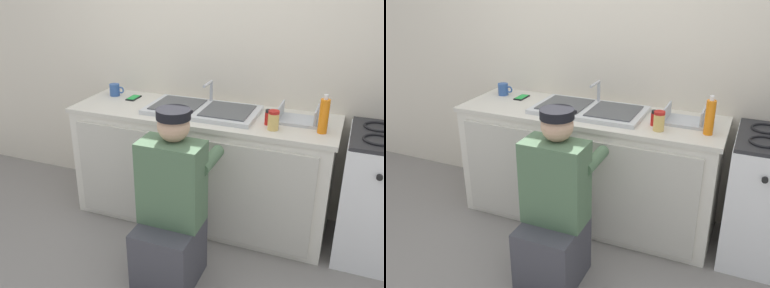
# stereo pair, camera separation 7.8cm
# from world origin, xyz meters

# --- Properties ---
(ground_plane) EXTENTS (12.00, 12.00, 0.00)m
(ground_plane) POSITION_xyz_m (0.00, 0.00, 0.00)
(ground_plane) COLOR gray
(back_wall) EXTENTS (6.00, 0.10, 2.50)m
(back_wall) POSITION_xyz_m (0.00, 0.65, 1.25)
(back_wall) COLOR beige
(back_wall) RESTS_ON ground_plane
(counter_cabinet) EXTENTS (1.89, 0.62, 0.83)m
(counter_cabinet) POSITION_xyz_m (0.00, 0.29, 0.42)
(counter_cabinet) COLOR silver
(counter_cabinet) RESTS_ON ground_plane
(countertop) EXTENTS (1.93, 0.62, 0.03)m
(countertop) POSITION_xyz_m (0.00, 0.30, 0.85)
(countertop) COLOR beige
(countertop) RESTS_ON counter_cabinet
(sink_double_basin) EXTENTS (0.80, 0.44, 0.19)m
(sink_double_basin) POSITION_xyz_m (0.00, 0.30, 0.89)
(sink_double_basin) COLOR silver
(sink_double_basin) RESTS_ON countertop
(plumber_person) EXTENTS (0.42, 0.61, 1.10)m
(plumber_person) POSITION_xyz_m (0.08, -0.44, 0.46)
(plumber_person) COLOR #3F3F47
(plumber_person) RESTS_ON ground_plane
(coffee_mug) EXTENTS (0.13, 0.08, 0.09)m
(coffee_mug) POSITION_xyz_m (-0.80, 0.42, 0.91)
(coffee_mug) COLOR #335699
(coffee_mug) RESTS_ON countertop
(soap_bottle_orange) EXTENTS (0.06, 0.06, 0.25)m
(soap_bottle_orange) POSITION_xyz_m (0.85, 0.20, 0.98)
(soap_bottle_orange) COLOR orange
(soap_bottle_orange) RESTS_ON countertop
(condiment_jar) EXTENTS (0.07, 0.07, 0.13)m
(condiment_jar) POSITION_xyz_m (0.55, 0.14, 0.93)
(condiment_jar) COLOR #DBB760
(condiment_jar) RESTS_ON countertop
(cell_phone) EXTENTS (0.07, 0.14, 0.01)m
(cell_phone) POSITION_xyz_m (-0.62, 0.40, 0.87)
(cell_phone) COLOR black
(cell_phone) RESTS_ON countertop
(dish_rack_tray) EXTENTS (0.28, 0.22, 0.11)m
(dish_rack_tray) POSITION_xyz_m (0.67, 0.35, 0.89)
(dish_rack_tray) COLOR #B2B7BC
(dish_rack_tray) RESTS_ON countertop
(spice_bottle_red) EXTENTS (0.04, 0.04, 0.10)m
(spice_bottle_red) POSITION_xyz_m (0.49, 0.21, 0.92)
(spice_bottle_red) COLOR red
(spice_bottle_red) RESTS_ON countertop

